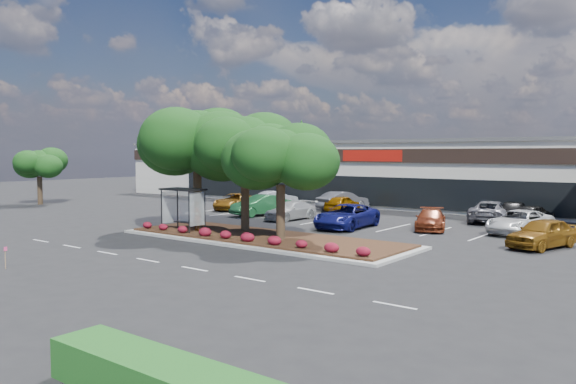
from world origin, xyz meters
The scene contains 27 objects.
ground centered at (0.00, 0.00, 0.00)m, with size 160.00×160.00×0.00m, color black.
retail_store centered at (0.06, 33.91, 3.15)m, with size 80.40×25.20×6.25m.
landscape_island centered at (-2.00, 4.00, 0.12)m, with size 18.00×6.00×0.26m.
lane_markings centered at (-0.14, 10.42, 0.01)m, with size 33.12×20.06×0.01m.
shrub_row centered at (-2.00, 1.90, 0.51)m, with size 17.00×0.80×0.50m, color maroon, non-canonical shape.
bus_shelter centered at (-7.50, 2.95, 2.31)m, with size 2.75×1.55×2.59m.
island_tree_west centered at (-8.00, 4.50, 4.21)m, with size 7.20×7.20×7.89m, color #163E10, non-canonical shape.
island_tree_mid centered at (-4.50, 5.20, 3.92)m, with size 6.60×6.60×7.32m, color #163E10, non-canonical shape.
island_tree_east centered at (-0.50, 3.70, 3.51)m, with size 5.80×5.80×6.50m, color #163E10, non-canonical shape.
hedge_south_east centered at (10.00, -13.50, 0.45)m, with size 6.00×1.30×0.90m, color #19551C.
tree_west_far centered at (-34.00, 8.00, 2.80)m, with size 4.80×4.80×5.61m, color #163E10, non-canonical shape.
conifer_north_west centered at (-30.00, 46.00, 5.00)m, with size 4.40×4.40×10.00m, color #163E10.
person_waiting centered at (-6.56, 3.09, 1.18)m, with size 0.67×0.44×1.83m, color #594C47.
survey_stake centered at (-5.72, -9.02, 0.63)m, with size 0.07×0.14×0.98m.
car_0 centered at (-15.24, 15.81, 0.73)m, with size 2.41×5.22×1.45m, color brown.
car_1 centered at (-10.48, 13.76, 0.83)m, with size 1.75×5.02×1.65m, color #1C562D.
car_2 centered at (-6.89, 13.00, 0.68)m, with size 1.91×4.70×1.36m, color #B7B7B7.
car_3 centered at (-0.96, 11.44, 0.80)m, with size 2.65×5.76×1.60m, color navy.
car_4 centered at (3.84, 14.15, 0.67)m, with size 1.88×4.63×1.34m, color maroon.
car_5 centered at (9.03, 15.70, 0.74)m, with size 2.45×5.32×1.48m, color silver.
car_6 centered at (11.46, 11.01, 0.79)m, with size 1.87×4.66×1.59m, color brown.
car_9 centered at (-14.78, 21.05, 0.71)m, with size 1.50×4.29×1.41m, color #A5A8AF.
car_10 centered at (-7.53, 21.49, 0.82)m, with size 1.74×4.99×1.64m, color #4D4E54.
car_11 centered at (-6.81, 20.29, 0.70)m, with size 1.66×4.13×1.41m, color #7F4B03.
car_13 centered at (7.04, 21.56, 0.82)m, with size 1.94×4.83×1.64m, color black.
car_14 centered at (5.68, 20.59, 0.79)m, with size 2.61×5.66×1.57m, color #5A5A61.
car_15 centered at (8.53, 20.95, 0.72)m, with size 1.71×4.24×1.45m, color black.
Camera 1 is at (18.74, -20.65, 5.05)m, focal length 35.00 mm.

